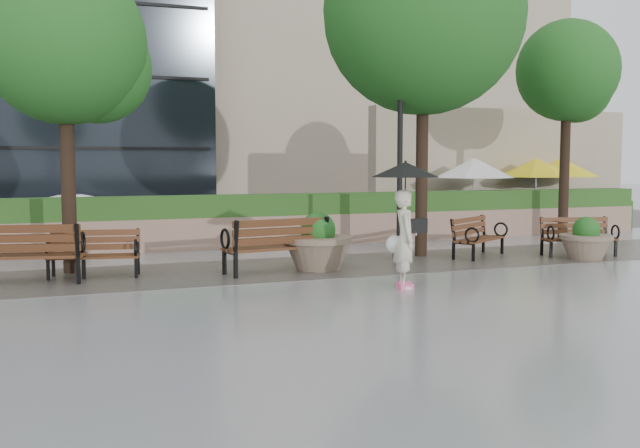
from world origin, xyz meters
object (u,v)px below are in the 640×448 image
object	(u,v)px
planter_left	(318,247)
lamppost	(400,179)
pedestrian	(405,212)
bench_1	(94,264)
car_right	(89,217)
bench_0	(25,266)
bench_2	(276,257)
planter_right	(586,243)
bench_4	(578,245)
bench_3	(478,245)

from	to	relation	value
planter_left	lamppost	xyz separation A→B (m)	(2.15, 0.57, 1.35)
pedestrian	bench_1	bearing A→B (deg)	77.04
lamppost	car_right	size ratio (longest dim) A/B	1.07
bench_0	bench_2	world-z (taller)	bench_2
bench_0	pedestrian	world-z (taller)	pedestrian
planter_left	lamppost	world-z (taller)	lamppost
pedestrian	planter_right	bearing A→B (deg)	-53.83
bench_4	planter_left	xyz separation A→B (m)	(-6.40, 0.25, 0.19)
bench_2	bench_4	world-z (taller)	bench_2
planter_right	bench_3	bearing A→B (deg)	147.44
pedestrian	bench_3	bearing A→B (deg)	-30.69
bench_3	planter_right	xyz separation A→B (m)	(1.99, -1.27, 0.11)
bench_4	car_right	distance (m)	13.25
bench_3	car_right	world-z (taller)	car_right
car_right	bench_2	bearing A→B (deg)	-165.31
bench_1	lamppost	distance (m)	6.65
planter_left	planter_right	world-z (taller)	planter_left
bench_2	car_right	bearing A→B (deg)	-77.43
bench_3	planter_right	bearing A→B (deg)	-64.80
bench_1	car_right	xyz separation A→B (m)	(0.31, 7.34, 0.36)
bench_3	lamppost	xyz separation A→B (m)	(-2.01, 0.08, 1.54)
bench_2	lamppost	size ratio (longest dim) A/B	0.52
bench_0	pedestrian	xyz separation A→B (m)	(6.19, -2.84, 1.01)
bench_2	pedestrian	distance (m)	3.05
pedestrian	lamppost	bearing A→B (deg)	-6.93
bench_1	planter_left	xyz separation A→B (m)	(4.31, -0.62, 0.19)
bench_4	planter_right	size ratio (longest dim) A/B	1.52
lamppost	bench_3	bearing A→B (deg)	-2.23
bench_0	bench_1	world-z (taller)	bench_0
lamppost	planter_right	bearing A→B (deg)	-18.61
pedestrian	car_right	bearing A→B (deg)	43.01
planter_left	car_right	size ratio (longest dim) A/B	0.37
bench_1	pedestrian	bearing A→B (deg)	-19.86
bench_3	car_right	xyz separation A→B (m)	(-8.16, 7.46, 0.36)
planter_right	car_right	distance (m)	13.39
planter_right	pedestrian	bearing A→B (deg)	-162.73
bench_1	pedestrian	distance (m)	5.97
bench_1	car_right	bearing A→B (deg)	99.53
bench_3	planter_left	bearing A→B (deg)	154.56
car_right	pedestrian	size ratio (longest dim) A/B	1.75
bench_3	planter_right	distance (m)	2.36
planter_left	planter_right	distance (m)	6.20
bench_4	pedestrian	world-z (taller)	pedestrian
bench_3	car_right	size ratio (longest dim) A/B	0.47
pedestrian	bench_4	bearing A→B (deg)	-49.85
bench_1	planter_left	size ratio (longest dim) A/B	1.26
planter_right	car_right	world-z (taller)	car_right
bench_0	planter_left	world-z (taller)	planter_left
bench_0	bench_2	size ratio (longest dim) A/B	1.01
bench_4	lamppost	size ratio (longest dim) A/B	0.43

